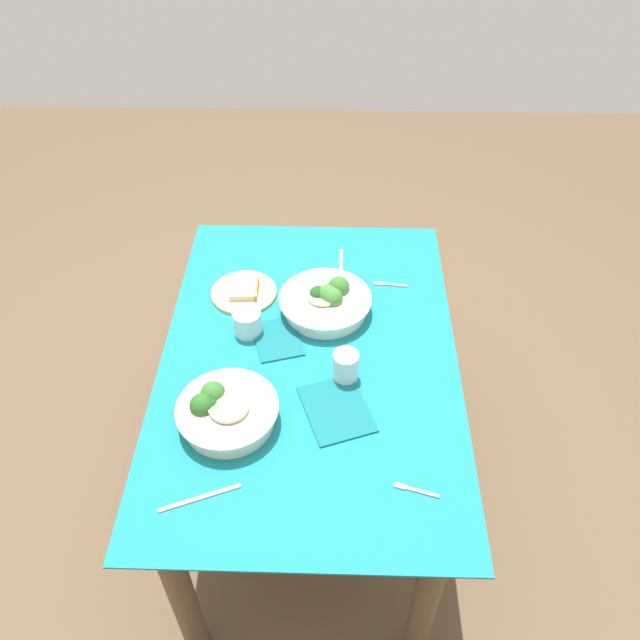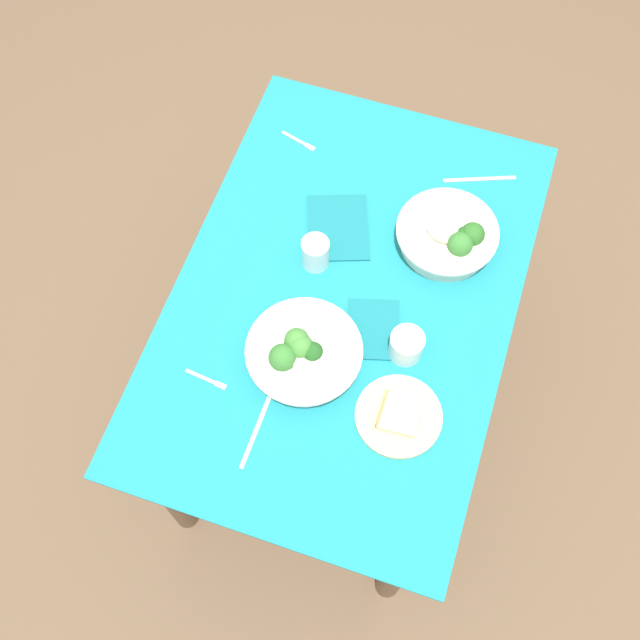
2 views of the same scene
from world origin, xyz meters
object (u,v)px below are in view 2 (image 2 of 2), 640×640
(bread_side_plate, at_px, (398,416))
(water_glass_center, at_px, (315,253))
(table_knife_right, at_px, (480,179))
(napkin_folded_upper, at_px, (338,228))
(broccoli_bowl_near, at_px, (303,353))
(napkin_folded_lower, at_px, (373,329))
(fork_by_near_bowl, at_px, (208,380))
(fork_by_far_bowl, at_px, (300,142))
(water_glass_side, at_px, (406,345))
(broccoli_bowl_far, at_px, (449,237))
(table_knife_left, at_px, (257,429))

(bread_side_plate, relative_size, water_glass_center, 2.30)
(table_knife_right, distance_m, napkin_folded_upper, 0.41)
(broccoli_bowl_near, relative_size, bread_side_plate, 1.37)
(bread_side_plate, relative_size, napkin_folded_lower, 1.26)
(napkin_folded_upper, bearing_deg, fork_by_near_bowl, -17.77)
(fork_by_near_bowl, bearing_deg, fork_by_far_bowl, 98.00)
(water_glass_side, bearing_deg, broccoli_bowl_far, 176.48)
(table_knife_right, bearing_deg, fork_by_near_bowl, -143.38)
(table_knife_left, distance_m, napkin_folded_lower, 0.38)
(water_glass_side, distance_m, table_knife_right, 0.56)
(broccoli_bowl_near, relative_size, water_glass_side, 3.35)
(fork_by_far_bowl, xyz_separation_m, napkin_folded_lower, (0.48, 0.36, 0.00))
(napkin_folded_upper, relative_size, napkin_folded_lower, 1.24)
(broccoli_bowl_far, distance_m, napkin_folded_upper, 0.29)
(fork_by_near_bowl, xyz_separation_m, table_knife_right, (-0.77, 0.48, -0.00))
(water_glass_side, bearing_deg, table_knife_right, 174.50)
(napkin_folded_lower, bearing_deg, water_glass_side, 70.22)
(water_glass_side, bearing_deg, napkin_folded_lower, -109.78)
(broccoli_bowl_far, height_order, water_glass_center, broccoli_bowl_far)
(fork_by_near_bowl, xyz_separation_m, napkin_folded_lower, (-0.25, 0.33, 0.00))
(bread_side_plate, bearing_deg, water_glass_side, -169.62)
(fork_by_far_bowl, bearing_deg, fork_by_near_bowl, -72.26)
(broccoli_bowl_near, relative_size, table_knife_left, 1.42)
(napkin_folded_upper, bearing_deg, table_knife_right, 130.34)
(table_knife_right, relative_size, napkin_folded_upper, 0.98)
(broccoli_bowl_far, relative_size, water_glass_side, 3.14)
(fork_by_near_bowl, height_order, table_knife_right, same)
(bread_side_plate, height_order, fork_by_near_bowl, bread_side_plate)
(broccoli_bowl_far, distance_m, fork_by_near_bowl, 0.71)
(water_glass_center, bearing_deg, napkin_folded_upper, 168.65)
(broccoli_bowl_far, height_order, bread_side_plate, broccoli_bowl_far)
(broccoli_bowl_near, height_order, water_glass_center, broccoli_bowl_near)
(napkin_folded_lower, bearing_deg, table_knife_left, -28.86)
(fork_by_far_bowl, distance_m, fork_by_near_bowl, 0.74)
(water_glass_side, xyz_separation_m, table_knife_right, (-0.55, 0.05, -0.04))
(fork_by_far_bowl, relative_size, table_knife_right, 0.54)
(broccoli_bowl_near, height_order, napkin_folded_upper, broccoli_bowl_near)
(napkin_folded_upper, bearing_deg, table_knife_left, -0.87)
(broccoli_bowl_near, xyz_separation_m, table_knife_right, (-0.65, 0.28, -0.03))
(broccoli_bowl_far, relative_size, napkin_folded_lower, 1.61)
(broccoli_bowl_far, relative_size, bread_side_plate, 1.28)
(broccoli_bowl_near, xyz_separation_m, table_knife_left, (0.20, -0.04, -0.03))
(water_glass_side, bearing_deg, bread_side_plate, 10.38)
(broccoli_bowl_near, bearing_deg, napkin_folded_lower, 133.05)
(water_glass_center, bearing_deg, bread_side_plate, 43.41)
(fork_by_far_bowl, bearing_deg, water_glass_center, -49.09)
(table_knife_left, height_order, napkin_folded_upper, napkin_folded_upper)
(water_glass_side, bearing_deg, water_glass_center, -120.63)
(fork_by_near_bowl, bearing_deg, broccoli_bowl_far, 57.05)
(bread_side_plate, distance_m, table_knife_left, 0.33)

